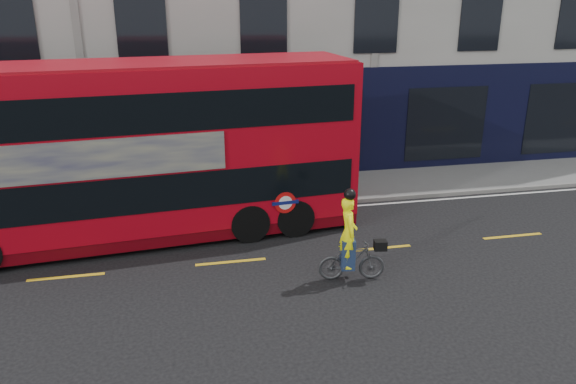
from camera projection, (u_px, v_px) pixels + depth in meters
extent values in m
plane|color=black|center=(55.00, 309.00, 12.20)|extent=(120.00, 120.00, 0.00)
cube|color=slate|center=(91.00, 204.00, 18.18)|extent=(60.00, 3.00, 0.12)
cube|color=slate|center=(85.00, 221.00, 16.79)|extent=(60.00, 0.12, 0.13)
cube|color=black|center=(89.00, 135.00, 18.90)|extent=(50.00, 0.08, 4.00)
cube|color=silver|center=(84.00, 227.00, 16.54)|extent=(58.00, 0.10, 0.01)
cube|color=#AE0615|center=(135.00, 146.00, 15.04)|extent=(12.12, 3.79, 4.28)
cube|color=#57030A|center=(143.00, 225.00, 15.80)|extent=(12.12, 3.73, 0.33)
cube|color=black|center=(138.00, 180.00, 15.35)|extent=(11.65, 3.78, 0.98)
cube|color=black|center=(131.00, 105.00, 14.67)|extent=(11.65, 3.78, 0.98)
cube|color=maroon|center=(127.00, 64.00, 14.32)|extent=(11.87, 3.66, 0.09)
cube|color=black|center=(341.00, 162.00, 17.00)|extent=(0.26, 2.43, 0.98)
cube|color=black|center=(343.00, 94.00, 16.32)|extent=(0.26, 2.43, 0.98)
cube|color=tan|center=(91.00, 160.00, 13.46)|extent=(6.48, 0.63, 0.98)
cylinder|color=red|center=(285.00, 203.00, 15.35)|extent=(0.61, 0.08, 0.61)
cylinder|color=white|center=(285.00, 203.00, 15.34)|extent=(0.39, 0.06, 0.39)
cube|color=#0C1459|center=(285.00, 203.00, 15.34)|extent=(0.76, 0.09, 0.10)
cylinder|color=black|center=(283.00, 203.00, 16.87)|extent=(1.33, 2.85, 1.08)
cylinder|color=black|center=(240.00, 208.00, 16.51)|extent=(1.33, 2.85, 1.08)
imported|color=#3E4043|center=(352.00, 261.00, 13.33)|extent=(1.64, 0.68, 0.95)
imported|color=#F6F70A|center=(348.00, 232.00, 13.08)|extent=(0.50, 0.68, 1.71)
cube|color=black|center=(380.00, 245.00, 13.23)|extent=(0.33, 0.27, 0.23)
cube|color=navy|center=(348.00, 253.00, 13.25)|extent=(0.37, 0.44, 0.74)
sphere|color=black|center=(350.00, 194.00, 12.76)|extent=(0.27, 0.27, 0.27)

